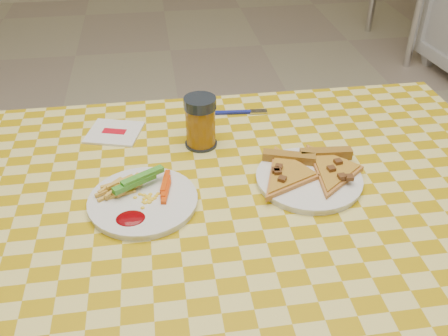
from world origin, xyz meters
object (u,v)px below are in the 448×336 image
Objects in this scene: plate_right at (309,180)px; drink_glass at (201,122)px; table at (227,225)px; plate_left at (143,202)px.

plate_right is 0.28m from drink_glass.
table is 0.24m from drink_glass.
table is 10.66× the size of drink_glass.
plate_right is 1.79× the size of drink_glass.
plate_left is (-0.17, 0.00, 0.08)m from table.
plate_left is 1.75× the size of drink_glass.
plate_left and plate_right have the same top height.
plate_right is at bearing -40.93° from drink_glass.
plate_left reaches higher than table.
plate_left is at bearing -124.17° from drink_glass.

